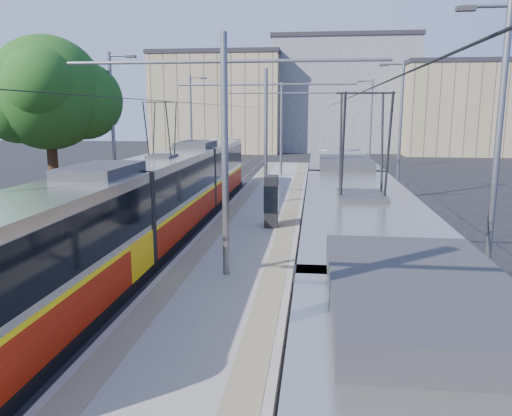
# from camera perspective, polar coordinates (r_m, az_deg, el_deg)

# --- Properties ---
(platform) EXTENTS (4.00, 50.00, 0.30)m
(platform) POSITION_cam_1_polar(r_m,az_deg,el_deg) (23.90, 0.39, -1.06)
(platform) COLOR gray
(platform) RESTS_ON ground
(tactile_strip_left) EXTENTS (0.70, 50.00, 0.01)m
(tactile_strip_left) POSITION_cam_1_polar(r_m,az_deg,el_deg) (24.07, -3.05, -0.62)
(tactile_strip_left) COLOR gray
(tactile_strip_left) RESTS_ON platform
(tactile_strip_right) EXTENTS (0.70, 50.00, 0.01)m
(tactile_strip_right) POSITION_cam_1_polar(r_m,az_deg,el_deg) (23.76, 3.86, -0.78)
(tactile_strip_right) COLOR gray
(tactile_strip_right) RESTS_ON platform
(rails) EXTENTS (8.71, 70.00, 0.03)m
(rails) POSITION_cam_1_polar(r_m,az_deg,el_deg) (23.93, 0.39, -1.38)
(rails) COLOR gray
(rails) RESTS_ON ground
(tram_left) EXTENTS (2.43, 29.39, 5.50)m
(tram_left) POSITION_cam_1_polar(r_m,az_deg,el_deg) (20.93, -10.55, 1.37)
(tram_left) COLOR black
(tram_left) RESTS_ON ground
(tram_right) EXTENTS (2.43, 30.56, 5.50)m
(tram_right) POSITION_cam_1_polar(r_m,az_deg,el_deg) (11.28, 11.65, -6.10)
(tram_right) COLOR black
(tram_right) RESTS_ON ground
(catenary) EXTENTS (9.20, 70.00, 7.00)m
(catenary) POSITION_cam_1_polar(r_m,az_deg,el_deg) (20.56, -0.49, 9.28)
(catenary) COLOR slate
(catenary) RESTS_ON platform
(street_lamps) EXTENTS (15.18, 38.22, 8.00)m
(street_lamps) POSITION_cam_1_polar(r_m,az_deg,el_deg) (27.37, 1.34, 8.97)
(street_lamps) COLOR slate
(street_lamps) RESTS_ON ground
(shelter) EXTENTS (0.64, 1.00, 2.17)m
(shelter) POSITION_cam_1_polar(r_m,az_deg,el_deg) (21.20, 1.76, 0.93)
(shelter) COLOR black
(shelter) RESTS_ON platform
(tree) EXTENTS (6.01, 5.55, 8.72)m
(tree) POSITION_cam_1_polar(r_m,az_deg,el_deg) (26.66, -21.77, 11.85)
(tree) COLOR #382314
(tree) RESTS_ON ground
(building_left) EXTENTS (16.32, 12.24, 12.52)m
(building_left) POSITION_cam_1_polar(r_m,az_deg,el_deg) (67.43, -4.09, 11.88)
(building_left) COLOR tan
(building_left) RESTS_ON ground
(building_centre) EXTENTS (18.36, 14.28, 14.60)m
(building_centre) POSITION_cam_1_polar(r_m,az_deg,el_deg) (70.35, 9.77, 12.56)
(building_centre) COLOR gray
(building_centre) RESTS_ON ground
(building_right) EXTENTS (14.28, 10.20, 11.04)m
(building_right) POSITION_cam_1_polar(r_m,az_deg,el_deg) (66.55, 22.32, 10.49)
(building_right) COLOR tan
(building_right) RESTS_ON ground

